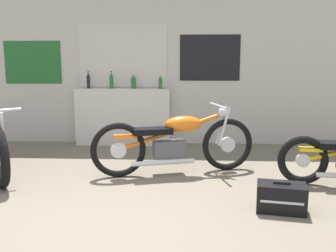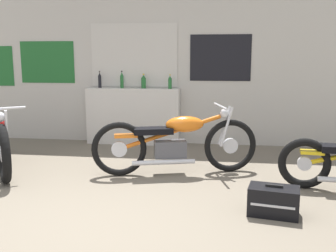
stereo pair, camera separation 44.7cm
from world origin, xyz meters
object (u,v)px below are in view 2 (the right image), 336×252
object	(u,v)px
motorcycle_orange	(176,142)
bottle_center	(144,82)
bottle_left_center	(122,80)
bottle_leftmost	(100,80)
bottle_right_center	(170,82)
hard_case_black	(274,201)

from	to	relation	value
motorcycle_orange	bottle_center	bearing A→B (deg)	113.97
bottle_left_center	bottle_center	bearing A→B (deg)	1.98
bottle_leftmost	bottle_left_center	bearing A→B (deg)	-0.36
motorcycle_orange	bottle_left_center	bearing A→B (deg)	123.90
bottle_right_center	hard_case_black	distance (m)	3.52
motorcycle_orange	hard_case_black	xyz separation A→B (m)	(1.16, -1.29, -0.30)
motorcycle_orange	hard_case_black	distance (m)	1.76
bottle_leftmost	bottle_left_center	world-z (taller)	bottle_left_center
bottle_left_center	bottle_leftmost	bearing A→B (deg)	179.64
bottle_leftmost	hard_case_black	distance (m)	4.27
bottle_center	motorcycle_orange	size ratio (longest dim) A/B	0.12
bottle_leftmost	hard_case_black	world-z (taller)	bottle_leftmost
bottle_center	bottle_right_center	bearing A→B (deg)	-5.83
bottle_leftmost	bottle_left_center	distance (m)	0.42
bottle_left_center	bottle_right_center	size ratio (longest dim) A/B	1.22
bottle_right_center	bottle_left_center	bearing A→B (deg)	177.67
bottle_right_center	motorcycle_orange	world-z (taller)	bottle_right_center
bottle_left_center	motorcycle_orange	size ratio (longest dim) A/B	0.14
bottle_leftmost	motorcycle_orange	xyz separation A→B (m)	(1.62, -1.79, -0.72)
bottle_center	motorcycle_orange	bearing A→B (deg)	-66.03
bottle_center	motorcycle_orange	distance (m)	2.09
bottle_left_center	bottle_center	distance (m)	0.40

